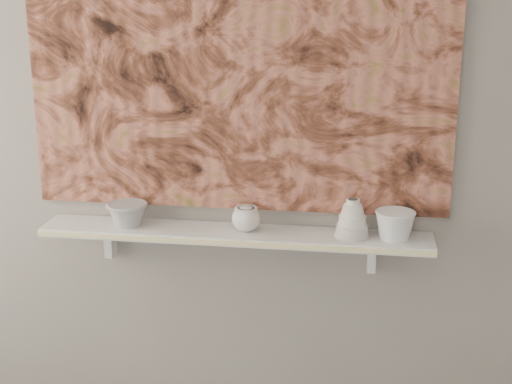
% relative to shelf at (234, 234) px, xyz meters
% --- Properties ---
extents(wall_back, '(3.60, 0.00, 3.60)m').
position_rel_shelf_xyz_m(wall_back, '(0.00, 0.09, 0.44)').
color(wall_back, gray).
rests_on(wall_back, floor).
extents(shelf, '(1.40, 0.18, 0.03)m').
position_rel_shelf_xyz_m(shelf, '(0.00, 0.00, 0.00)').
color(shelf, silver).
rests_on(shelf, wall_back).
extents(shelf_stripe, '(1.40, 0.01, 0.02)m').
position_rel_shelf_xyz_m(shelf_stripe, '(0.00, -0.09, 0.00)').
color(shelf_stripe, '#F5E9A3').
rests_on(shelf_stripe, shelf).
extents(bracket_left, '(0.03, 0.06, 0.12)m').
position_rel_shelf_xyz_m(bracket_left, '(-0.49, 0.06, -0.07)').
color(bracket_left, silver).
rests_on(bracket_left, wall_back).
extents(bracket_right, '(0.03, 0.06, 0.12)m').
position_rel_shelf_xyz_m(bracket_right, '(0.49, 0.06, -0.07)').
color(bracket_right, silver).
rests_on(bracket_right, wall_back).
extents(painting, '(1.50, 0.02, 1.10)m').
position_rel_shelf_xyz_m(painting, '(0.00, 0.08, 0.62)').
color(painting, brown).
rests_on(painting, wall_back).
extents(house_motif, '(0.09, 0.00, 0.08)m').
position_rel_shelf_xyz_m(house_motif, '(0.45, 0.07, 0.32)').
color(house_motif, black).
rests_on(house_motif, painting).
extents(bowl_grey, '(0.18, 0.18, 0.09)m').
position_rel_shelf_xyz_m(bowl_grey, '(-0.39, 0.00, 0.06)').
color(bowl_grey, '#9D9D9B').
rests_on(bowl_grey, shelf).
extents(cup_cream, '(0.12, 0.12, 0.09)m').
position_rel_shelf_xyz_m(cup_cream, '(0.04, 0.00, 0.06)').
color(cup_cream, silver).
rests_on(cup_cream, shelf).
extents(bell_vessel, '(0.13, 0.13, 0.14)m').
position_rel_shelf_xyz_m(bell_vessel, '(0.42, 0.00, 0.08)').
color(bell_vessel, silver).
rests_on(bell_vessel, shelf).
extents(bowl_white, '(0.16, 0.16, 0.10)m').
position_rel_shelf_xyz_m(bowl_white, '(0.56, 0.00, 0.07)').
color(bowl_white, silver).
rests_on(bowl_white, shelf).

